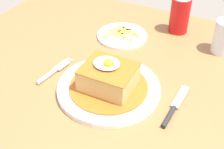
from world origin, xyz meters
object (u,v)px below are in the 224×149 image
Objects in this scene: fork at (52,73)px; drinking_glass at (224,39)px; knife at (172,111)px; side_plate_fries at (122,35)px; main_plate at (109,88)px; soda_can at (179,15)px.

fork is 1.35× the size of drinking_glass.
drinking_glass reaches higher than knife.
drinking_glass is 0.62× the size of side_plate_fries.
soda_can is at bearing 80.04° from main_plate.
soda_can reaches higher than main_plate.
main_plate is 0.28m from side_plate_fries.
main_plate is at bearing -99.96° from soda_can.
drinking_glass reaches higher than main_plate.
soda_can reaches higher than knife.
soda_can is 0.18m from drinking_glass.
soda_can is (-0.11, 0.40, 0.06)m from knife.
soda_can is 1.18× the size of drinking_glass.
side_plate_fries is (0.09, 0.28, -0.00)m from fork.
soda_can is at bearing 105.39° from knife.
side_plate_fries is at bearing 71.62° from fork.
drinking_glass is (0.41, 0.34, 0.04)m from fork.
soda_can is at bearing 58.46° from fork.
fork is 0.53m from drinking_glass.
side_plate_fries reaches higher than knife.
knife is at bearing -99.48° from drinking_glass.
soda_can reaches higher than drinking_glass.
main_plate is 1.95× the size of fork.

